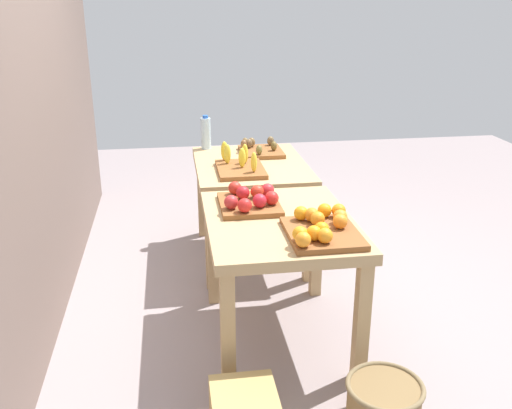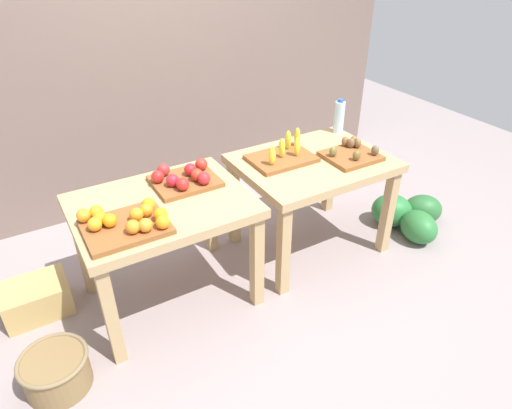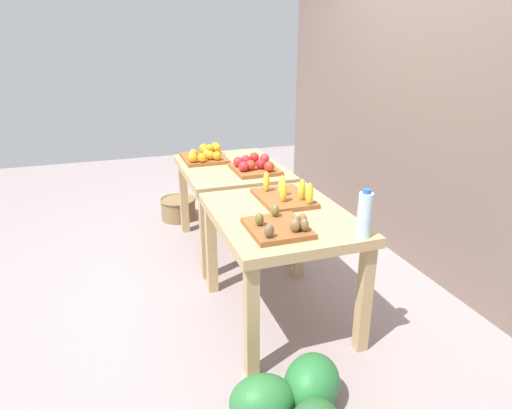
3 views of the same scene
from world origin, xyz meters
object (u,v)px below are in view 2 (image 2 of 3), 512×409
object	(u,v)px
water_bottle	(339,117)
display_table_right	(312,173)
kiwi_bin	(351,153)
watermelon_pile	(409,215)
display_table_left	(163,217)
banana_crate	(283,155)
cardboard_produce_box	(37,298)
apple_bin	(184,178)
wicker_basket	(56,371)
orange_bin	(126,222)

from	to	relation	value
water_bottle	display_table_right	bearing A→B (deg)	-147.30
kiwi_bin	watermelon_pile	bearing A→B (deg)	-12.65
display_table_left	banana_crate	xyz separation A→B (m)	(0.93, 0.10, 0.15)
water_bottle	kiwi_bin	bearing A→B (deg)	-117.27
water_bottle	cardboard_produce_box	bearing A→B (deg)	179.84
watermelon_pile	apple_bin	bearing A→B (deg)	168.04
apple_bin	wicker_basket	xyz separation A→B (m)	(-1.00, -0.48, -0.67)
orange_bin	watermelon_pile	xyz separation A→B (m)	(2.22, -0.07, -0.66)
banana_crate	kiwi_bin	xyz separation A→B (m)	(0.44, -0.21, -0.01)
water_bottle	wicker_basket	size ratio (longest dim) A/B	0.73
display_table_left	water_bottle	world-z (taller)	water_bottle
banana_crate	kiwi_bin	distance (m)	0.49
orange_bin	wicker_basket	world-z (taller)	orange_bin
display_table_left	apple_bin	size ratio (longest dim) A/B	2.57
water_bottle	cardboard_produce_box	xyz separation A→B (m)	(-2.38, 0.01, -0.76)
water_bottle	display_table_left	bearing A→B (deg)	-169.47
cardboard_produce_box	display_table_left	bearing A→B (deg)	-20.54
kiwi_bin	wicker_basket	size ratio (longest dim) A/B	0.98
display_table_right	kiwi_bin	world-z (taller)	kiwi_bin
wicker_basket	display_table_left	bearing A→B (deg)	23.79
wicker_basket	kiwi_bin	bearing A→B (deg)	6.42
display_table_left	display_table_right	world-z (taller)	same
apple_bin	kiwi_bin	xyz separation A→B (m)	(1.16, -0.24, -0.01)
apple_bin	cardboard_produce_box	size ratio (longest dim) A/B	1.01
display_table_left	orange_bin	distance (m)	0.34
display_table_left	watermelon_pile	size ratio (longest dim) A/B	1.57
kiwi_bin	banana_crate	bearing A→B (deg)	154.58
orange_bin	cardboard_produce_box	bearing A→B (deg)	139.58
banana_crate	water_bottle	world-z (taller)	water_bottle
watermelon_pile	cardboard_produce_box	bearing A→B (deg)	168.96
banana_crate	water_bottle	size ratio (longest dim) A/B	1.64
orange_bin	kiwi_bin	bearing A→B (deg)	2.09
display_table_right	banana_crate	size ratio (longest dim) A/B	2.36
display_table_right	wicker_basket	bearing A→B (deg)	-169.64
banana_crate	watermelon_pile	xyz separation A→B (m)	(1.03, -0.34, -0.65)
watermelon_pile	wicker_basket	world-z (taller)	watermelon_pile
kiwi_bin	orange_bin	bearing A→B (deg)	-177.91
watermelon_pile	water_bottle	bearing A→B (deg)	125.99
display_table_right	watermelon_pile	xyz separation A→B (m)	(0.84, -0.24, -0.51)
banana_crate	wicker_basket	xyz separation A→B (m)	(-1.73, -0.45, -0.66)
banana_crate	wicker_basket	world-z (taller)	banana_crate
banana_crate	water_bottle	xyz separation A→B (m)	(0.64, 0.19, 0.09)
display_table_right	wicker_basket	size ratio (longest dim) A/B	2.84
cardboard_produce_box	wicker_basket	bearing A→B (deg)	-89.39
kiwi_bin	watermelon_pile	xyz separation A→B (m)	(0.59, -0.13, -0.64)
water_bottle	watermelon_pile	world-z (taller)	water_bottle
orange_bin	cardboard_produce_box	size ratio (longest dim) A/B	1.16
kiwi_bin	wicker_basket	world-z (taller)	kiwi_bin
display_table_right	orange_bin	size ratio (longest dim) A/B	2.23
display_table_right	banana_crate	world-z (taller)	banana_crate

